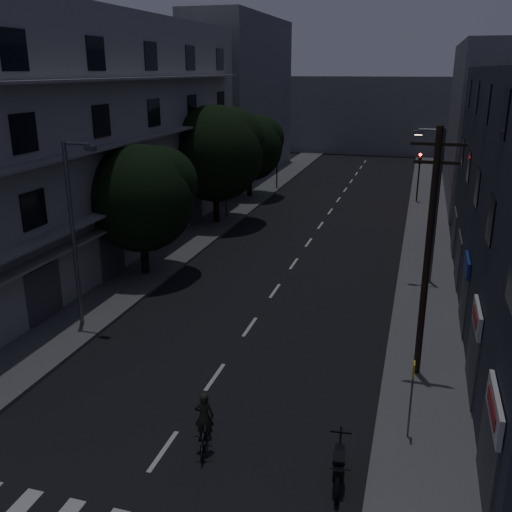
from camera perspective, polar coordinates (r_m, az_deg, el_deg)
The scene contains 20 objects.
ground at distance 38.24m, azimuth 5.42°, elevation 1.57°, with size 160.00×160.00×0.00m, color black.
sidewalk_left at distance 40.21m, azimuth -5.13°, elevation 2.52°, with size 3.00×90.00×0.15m, color #565659.
sidewalk_right at distance 37.64m, azimuth 16.70°, elevation 0.71°, with size 3.00×90.00×0.15m, color #565659.
lane_markings at distance 44.18m, azimuth 6.97°, elevation 3.80°, with size 0.15×60.50×0.01m.
building_left at distance 34.74m, azimuth -16.77°, elevation 11.01°, with size 7.00×36.00×14.00m.
building_far_left at distance 62.00m, azimuth -1.46°, elevation 15.52°, with size 6.00×20.00×16.00m, color slate.
building_far_right at distance 53.49m, azimuth 22.33°, elevation 12.17°, with size 6.00×20.00×13.00m, color slate.
building_far_end at distance 81.53m, azimuth 11.74°, elevation 13.68°, with size 24.00×8.00×10.00m, color slate.
tree_near at distance 31.03m, azimuth -11.32°, elevation 6.08°, with size 5.72×5.72×7.05m.
tree_mid at distance 41.36m, azimuth -4.00°, elevation 10.53°, with size 6.83×6.83×8.41m.
tree_far at distance 50.38m, azimuth -0.59°, elevation 11.04°, with size 5.77×5.77×7.13m.
traffic_signal_far_right at distance 50.16m, azimuth 16.02°, elevation 8.56°, with size 0.28×0.37×4.10m.
traffic_signal_far_left at distance 54.44m, azimuth 2.11°, elevation 9.96°, with size 0.28×0.37×4.10m.
street_lamp_left_near at distance 25.14m, azimuth -17.68°, elevation 2.84°, with size 1.51×0.25×8.00m.
street_lamp_right at distance 30.44m, azimuth 17.45°, elevation 5.44°, with size 1.51×0.25×8.00m.
street_lamp_left_far at distance 42.92m, azimuth -2.85°, elevation 9.75°, with size 1.51×0.25×8.00m.
utility_pole at distance 20.64m, azimuth 16.83°, elevation 0.44°, with size 1.80×0.24×9.00m.
bus_stop_sign at distance 18.03m, azimuth 15.35°, elevation -12.45°, with size 0.06×0.35×2.52m.
motorcycle at distance 16.76m, azimuth 8.26°, elevation -20.17°, with size 0.61×2.10×1.35m.
cyclist at distance 17.72m, azimuth -5.15°, elevation -17.09°, with size 0.91×1.65×1.98m.
Camera 1 is at (6.67, -11.05, 10.88)m, focal length 40.00 mm.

